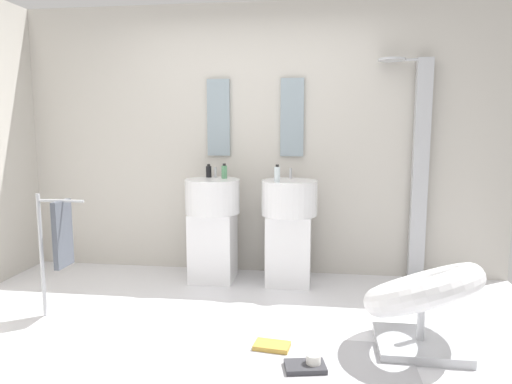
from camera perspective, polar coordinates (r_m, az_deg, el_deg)
ground_plane at (r=3.34m, az=-4.02°, el=-18.01°), size 4.80×3.60×0.04m
rear_partition at (r=4.63m, az=-0.00°, el=6.23°), size 4.80×0.10×2.60m
pedestal_sink_left at (r=4.42m, az=-5.27°, el=-3.94°), size 0.51×0.51×1.06m
pedestal_sink_right at (r=4.32m, az=4.03°, el=-4.21°), size 0.51×0.51×1.06m
vanity_mirror_left at (r=4.62m, az=-4.56°, el=8.99°), size 0.22×0.03×0.73m
vanity_mirror_right at (r=4.53m, az=4.41°, el=9.01°), size 0.22×0.03×0.73m
shower_column at (r=4.57m, az=19.14°, el=2.99°), size 0.49×0.24×2.05m
lounge_chair at (r=3.29m, az=19.52°, el=-11.95°), size 1.10×1.10×0.65m
towel_rack at (r=3.81m, az=-22.79°, el=-5.00°), size 0.37×0.22×0.95m
area_rug at (r=3.08m, az=6.71°, el=-19.99°), size 1.26×0.68×0.01m
magazine_charcoal at (r=3.00m, az=5.99°, el=-20.34°), size 0.27×0.20×0.03m
magazine_ochre at (r=3.22m, az=1.94°, el=-18.17°), size 0.25×0.17×0.03m
coffee_mug at (r=3.00m, az=6.99°, el=-19.74°), size 0.09×0.09×0.09m
soap_bottle_green at (r=4.40m, az=-3.87°, el=2.47°), size 0.05×0.05×0.14m
soap_bottle_clear at (r=4.11m, az=2.59°, el=2.19°), size 0.05×0.05×0.16m
soap_bottle_black at (r=4.51m, az=-5.76°, el=2.51°), size 0.05×0.05×0.13m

